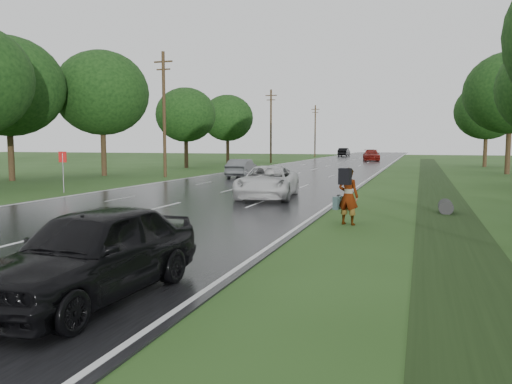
{
  "coord_description": "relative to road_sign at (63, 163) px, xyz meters",
  "views": [
    {
      "loc": [
        10.51,
        -11.05,
        2.79
      ],
      "look_at": [
        5.78,
        3.24,
        1.3
      ],
      "focal_mm": 35.0,
      "sensor_mm": 36.0,
      "label": 1
    }
  ],
  "objects": [
    {
      "name": "tree_west_d",
      "position": [
        -5.7,
        27.0,
        4.18
      ],
      "size": [
        6.6,
        6.6,
        8.8
      ],
      "color": "#382617",
      "rests_on": "ground"
    },
    {
      "name": "utility_pole_far",
      "position": [
        -0.7,
        43.0,
        3.55
      ],
      "size": [
        1.6,
        0.26,
        10.0
      ],
      "color": "#382617",
      "rests_on": "ground"
    },
    {
      "name": "road",
      "position": [
        8.5,
        33.0,
        -1.62
      ],
      "size": [
        14.0,
        180.0,
        0.04
      ],
      "primitive_type": "cube",
      "color": "black",
      "rests_on": "ground"
    },
    {
      "name": "utility_pole_mid",
      "position": [
        -0.7,
        13.0,
        3.55
      ],
      "size": [
        1.6,
        0.26,
        10.0
      ],
      "color": "#382617",
      "rests_on": "ground"
    },
    {
      "name": "tree_west_e",
      "position": [
        -9.5,
        6.0,
        5.19
      ],
      "size": [
        8.0,
        8.0,
        10.44
      ],
      "color": "#382617",
      "rests_on": "ground"
    },
    {
      "name": "white_pickup",
      "position": [
        11.74,
        0.76,
        -0.81
      ],
      "size": [
        3.36,
        6.03,
        1.59
      ],
      "primitive_type": "imported",
      "rotation": [
        0.0,
        0.0,
        0.13
      ],
      "color": "silver",
      "rests_on": "road"
    },
    {
      "name": "far_car_dark",
      "position": [
        4.17,
        78.32,
        -0.76
      ],
      "size": [
        1.86,
        5.12,
        1.68
      ],
      "primitive_type": "imported",
      "rotation": [
        0.0,
        0.0,
        3.12
      ],
      "color": "black",
      "rests_on": "road"
    },
    {
      "name": "edge_stripe_west",
      "position": [
        1.75,
        33.0,
        -1.6
      ],
      "size": [
        0.12,
        180.0,
        0.01
      ],
      "primitive_type": "cube",
      "color": "silver",
      "rests_on": "road"
    },
    {
      "name": "silver_sedan",
      "position": [
        5.45,
        14.3,
        -0.87
      ],
      "size": [
        1.9,
        4.54,
        1.46
      ],
      "primitive_type": "imported",
      "rotation": [
        0.0,
        0.0,
        3.22
      ],
      "color": "gray",
      "rests_on": "road"
    },
    {
      "name": "tree_west_c",
      "position": [
        -6.5,
        13.0,
        5.27
      ],
      "size": [
        7.8,
        7.8,
        10.43
      ],
      "color": "#382617",
      "rests_on": "ground"
    },
    {
      "name": "far_car_red",
      "position": [
        11.78,
        54.74,
        -0.75
      ],
      "size": [
        3.21,
        6.18,
        1.71
      ],
      "primitive_type": "imported",
      "rotation": [
        0.0,
        0.0,
        0.14
      ],
      "color": "maroon",
      "rests_on": "road"
    },
    {
      "name": "edge_stripe_east",
      "position": [
        15.25,
        33.0,
        -1.6
      ],
      "size": [
        0.12,
        180.0,
        0.01
      ],
      "primitive_type": "cube",
      "color": "silver",
      "rests_on": "road"
    },
    {
      "name": "pedestrian",
      "position": [
        16.67,
        -6.08,
        -0.63
      ],
      "size": [
        0.95,
        0.95,
        1.96
      ],
      "rotation": [
        0.0,
        0.0,
        2.84
      ],
      "color": "#A5998C",
      "rests_on": "ground"
    },
    {
      "name": "tree_west_f",
      "position": [
        -6.3,
        41.0,
        4.49
      ],
      "size": [
        7.0,
        7.0,
        9.29
      ],
      "color": "#382617",
      "rests_on": "ground"
    },
    {
      "name": "tree_east_d",
      "position": [
        26.3,
        26.0,
        5.51
      ],
      "size": [
        8.0,
        8.0,
        10.76
      ],
      "color": "#382617",
      "rests_on": "ground"
    },
    {
      "name": "tree_east_f",
      "position": [
        26.0,
        40.0,
        4.73
      ],
      "size": [
        7.2,
        7.2,
        9.62
      ],
      "color": "#382617",
      "rests_on": "ground"
    },
    {
      "name": "dark_sedan",
      "position": [
        13.54,
        -15.71,
        -0.78
      ],
      "size": [
        2.15,
        4.92,
        1.65
      ],
      "primitive_type": "imported",
      "rotation": [
        0.0,
        0.0,
        -0.04
      ],
      "color": "black",
      "rests_on": "road"
    },
    {
      "name": "ground",
      "position": [
        8.5,
        -12.0,
        -1.64
      ],
      "size": [
        220.0,
        220.0,
        0.0
      ],
      "primitive_type": "plane",
      "color": "#29481A",
      "rests_on": "ground"
    },
    {
      "name": "drainage_ditch",
      "position": [
        20.0,
        6.71,
        -1.61
      ],
      "size": [
        2.2,
        120.0,
        0.56
      ],
      "color": "black",
      "rests_on": "ground"
    },
    {
      "name": "center_line",
      "position": [
        8.5,
        33.0,
        -1.6
      ],
      "size": [
        0.12,
        180.0,
        0.01
      ],
      "primitive_type": "cube",
      "color": "silver",
      "rests_on": "road"
    },
    {
      "name": "road_sign",
      "position": [
        0.0,
        0.0,
        0.0
      ],
      "size": [
        0.5,
        0.06,
        2.3
      ],
      "color": "slate",
      "rests_on": "ground"
    },
    {
      "name": "utility_pole_distant",
      "position": [
        -0.7,
        73.0,
        3.55
      ],
      "size": [
        1.6,
        0.26,
        10.0
      ],
      "color": "#382617",
      "rests_on": "ground"
    }
  ]
}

